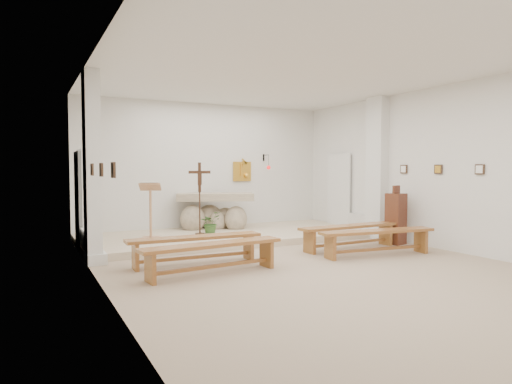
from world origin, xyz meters
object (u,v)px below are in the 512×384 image
lectern (150,211)px  crucifix_stand (200,193)px  altar (214,214)px  donation_pedestal (396,218)px  bench_right_front (350,231)px  bench_left_front (195,243)px  bench_left_second (213,251)px  bench_right_second (377,236)px

lectern → crucifix_stand: size_ratio=0.75×
altar → lectern: bearing=-131.1°
crucifix_stand → donation_pedestal: 4.62m
altar → crucifix_stand: crucifix_stand is taller
bench_right_front → bench_left_front: bearing=177.5°
altar → bench_right_front: 3.83m
lectern → donation_pedestal: size_ratio=0.96×
lectern → bench_left_second: lectern is taller
bench_left_second → altar: bearing=62.1°
lectern → bench_left_second: bearing=-66.1°
bench_right_front → bench_left_second: bearing=-168.6°
bench_left_front → bench_right_second: same height
crucifix_stand → bench_left_front: (-1.02, -2.54, -0.76)m
crucifix_stand → bench_right_second: (2.49, -3.41, -0.76)m
bench_left_front → lectern: bearing=96.8°
crucifix_stand → altar: bearing=62.7°
lectern → bench_right_front: lectern is taller
lectern → donation_pedestal: bearing=-4.7°
lectern → bench_left_front: bearing=-64.8°
lectern → bench_left_second: 3.26m
crucifix_stand → bench_right_second: bearing=-41.0°
bench_left_front → bench_right_second: size_ratio=0.99×
crucifix_stand → bench_left_front: bearing=-98.9°
crucifix_stand → bench_right_front: crucifix_stand is taller
bench_right_front → bench_right_second: same height
altar → bench_left_second: bearing=-91.0°
altar → lectern: 2.22m
bench_left_front → bench_right_front: size_ratio=1.00×
altar → bench_right_second: size_ratio=0.86×
altar → bench_left_front: size_ratio=0.86×
donation_pedestal → bench_left_front: donation_pedestal is taller
donation_pedestal → bench_left_front: (-4.85, -0.03, -0.20)m
lectern → donation_pedestal: (5.07, -2.34, -0.20)m
crucifix_stand → lectern: bearing=-159.0°
crucifix_stand → bench_right_front: (2.49, -2.54, -0.76)m
altar → bench_left_second: altar is taller
donation_pedestal → bench_left_front: 4.86m
lectern → bench_right_second: (3.72, -3.23, -0.40)m
bench_right_front → bench_left_second: 3.61m
altar → lectern: lectern is taller
crucifix_stand → donation_pedestal: bearing=-20.3°
bench_left_front → donation_pedestal: bearing=1.9°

